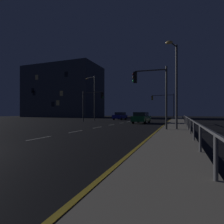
% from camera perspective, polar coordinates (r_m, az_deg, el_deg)
% --- Properties ---
extents(ground_plane, '(112.00, 112.00, 0.00)m').
position_cam_1_polar(ground_plane, '(22.26, 0.29, -4.09)').
color(ground_plane, black).
rests_on(ground_plane, ground).
extents(sidewalk_right, '(2.32, 77.00, 0.14)m').
position_cam_1_polar(sidewalk_right, '(20.88, 19.84, -4.15)').
color(sidewalk_right, '#9E937F').
rests_on(sidewalk_right, ground).
extents(lane_markings_center, '(0.14, 50.00, 0.01)m').
position_cam_1_polar(lane_markings_center, '(25.57, 3.02, -3.56)').
color(lane_markings_center, silver).
rests_on(lane_markings_center, ground).
extents(lane_edge_line, '(0.14, 53.00, 0.01)m').
position_cam_1_polar(lane_edge_line, '(25.92, 16.88, -3.51)').
color(lane_edge_line, gold).
rests_on(lane_edge_line, ground).
extents(car, '(1.99, 4.47, 1.57)m').
position_cam_1_polar(car, '(25.26, 9.38, -1.75)').
color(car, '#14592D').
rests_on(car, ground).
extents(car_oncoming, '(1.99, 4.47, 1.57)m').
position_cam_1_polar(car_oncoming, '(37.11, 2.60, -1.23)').
color(car_oncoming, navy).
rests_on(car_oncoming, ground).
extents(traffic_light_mid_left, '(4.93, 0.47, 5.44)m').
position_cam_1_polar(traffic_light_mid_left, '(40.83, 16.22, 3.37)').
color(traffic_light_mid_left, '#4C4C51').
rests_on(traffic_light_mid_left, sidewalk_right).
extents(traffic_light_overhead_east, '(3.65, 0.35, 4.92)m').
position_cam_1_polar(traffic_light_overhead_east, '(28.09, -6.42, 3.80)').
color(traffic_light_overhead_east, '#2D3033').
rests_on(traffic_light_overhead_east, ground).
extents(traffic_light_far_right, '(2.92, 0.45, 5.22)m').
position_cam_1_polar(traffic_light_far_right, '(15.56, 12.51, 8.10)').
color(traffic_light_far_right, '#2D3033').
rests_on(traffic_light_far_right, sidewalk_right).
extents(street_lamp_across_street, '(0.90, 1.71, 7.08)m').
position_cam_1_polar(street_lamp_across_street, '(15.86, 19.60, 10.27)').
color(street_lamp_across_street, '#38383D').
rests_on(street_lamp_across_street, sidewalk_right).
extents(street_lamp_mid_block, '(2.24, 0.88, 8.29)m').
position_cam_1_polar(street_lamp_mid_block, '(33.52, -6.03, 5.70)').
color(street_lamp_mid_block, '#2D3033').
rests_on(street_lamp_mid_block, ground).
extents(barrier_fence, '(0.09, 25.63, 0.98)m').
position_cam_1_polar(barrier_fence, '(14.12, 23.55, -2.83)').
color(barrier_fence, '#59595E').
rests_on(barrier_fence, sidewalk_right).
extents(building_distant, '(24.37, 13.36, 16.75)m').
position_cam_1_polar(building_distant, '(62.41, -15.30, 6.18)').
color(building_distant, '#3D424C').
rests_on(building_distant, ground).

